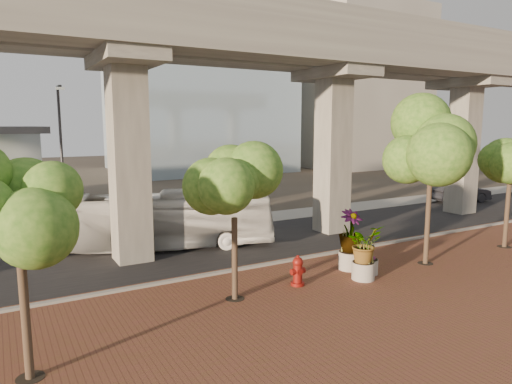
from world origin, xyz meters
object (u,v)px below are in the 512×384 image
parked_car (460,193)px  transit_bus (170,221)px  planter_front (364,247)px  fire_hydrant (298,271)px

parked_car → transit_bus: bearing=106.8°
transit_bus → planter_front: 10.21m
parked_car → planter_front: 23.03m
parked_car → fire_hydrant: bearing=125.7°
parked_car → fire_hydrant: parked_car is taller
planter_front → fire_hydrant: bearing=164.3°
transit_bus → planter_front: bearing=-131.7°
parked_car → planter_front: size_ratio=2.17×
transit_bus → planter_front: size_ratio=4.62×
transit_bus → parked_car: 25.79m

